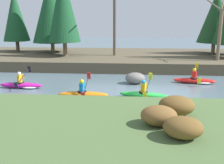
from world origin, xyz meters
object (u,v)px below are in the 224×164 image
kayaker_lead (196,80)px  kayaker_far_back (23,85)px  kayaker_trailing (85,94)px  boulder_midstream (135,78)px  kayaker_middle (145,94)px

kayaker_lead → kayaker_far_back: same height
kayaker_trailing → boulder_midstream: kayaker_trailing is taller
kayaker_lead → boulder_midstream: kayaker_lead is taller
kayaker_lead → kayaker_trailing: bearing=-143.0°
kayaker_middle → kayaker_far_back: size_ratio=1.00×
kayaker_far_back → kayaker_middle: bearing=-9.7°
kayaker_far_back → boulder_midstream: kayaker_far_back is taller
kayaker_trailing → kayaker_lead: bearing=28.7°
kayaker_lead → kayaker_far_back: (-10.83, -2.07, 0.00)m
kayaker_middle → kayaker_trailing: size_ratio=1.01×
kayaker_middle → kayaker_far_back: (-7.33, 1.55, -0.02)m
kayaker_trailing → kayaker_far_back: (-4.16, 1.70, 0.00)m
kayaker_middle → kayaker_far_back: bearing=179.6°
kayaker_middle → kayaker_trailing: bearing=-165.8°
kayaker_lead → boulder_midstream: 4.02m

